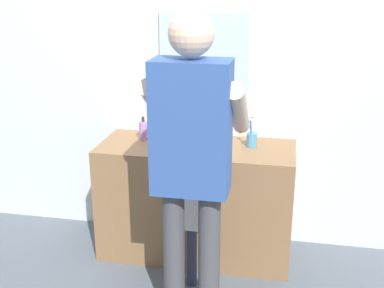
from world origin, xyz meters
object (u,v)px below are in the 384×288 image
Objects in this scene: soap_bottle at (143,130)px; adult_parent at (192,147)px; toothbrush_cup at (252,139)px; child_toddler at (184,207)px.

soap_bottle is 0.09× the size of adult_parent.
toothbrush_cup is 0.23× the size of child_toddler.
soap_bottle is at bearing 122.71° from adult_parent.
child_toddler is 0.52× the size of adult_parent.
child_toddler is at bearing 109.57° from adult_parent.
toothbrush_cup is 0.83m from adult_parent.
toothbrush_cup is at bearing 71.49° from adult_parent.
adult_parent reaches higher than child_toddler.
soap_bottle is (-0.76, 0.01, 0.01)m from toothbrush_cup.
toothbrush_cup is at bearing -0.52° from soap_bottle.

